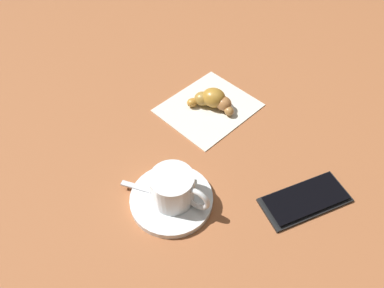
{
  "coord_description": "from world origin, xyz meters",
  "views": [
    {
      "loc": [
        -0.36,
        -0.26,
        0.52
      ],
      "look_at": [
        -0.01,
        0.0,
        0.02
      ],
      "focal_mm": 34.4,
      "sensor_mm": 36.0,
      "label": 1
    }
  ],
  "objects_px": {
    "croissant": "(213,100)",
    "cell_phone": "(305,199)",
    "saucer": "(172,199)",
    "napkin": "(208,107)",
    "sugar_packet": "(173,184)",
    "espresso_cup": "(174,188)",
    "teaspoon": "(169,195)"
  },
  "relations": [
    {
      "from": "teaspoon",
      "to": "cell_phone",
      "type": "bearing_deg",
      "value": -53.18
    },
    {
      "from": "napkin",
      "to": "cell_phone",
      "type": "xyz_separation_m",
      "value": [
        -0.08,
        -0.25,
        0.0
      ]
    },
    {
      "from": "saucer",
      "to": "napkin",
      "type": "height_order",
      "value": "saucer"
    },
    {
      "from": "espresso_cup",
      "to": "sugar_packet",
      "type": "distance_m",
      "value": 0.04
    },
    {
      "from": "espresso_cup",
      "to": "croissant",
      "type": "relative_size",
      "value": 0.97
    },
    {
      "from": "napkin",
      "to": "cell_phone",
      "type": "height_order",
      "value": "cell_phone"
    },
    {
      "from": "saucer",
      "to": "napkin",
      "type": "xyz_separation_m",
      "value": [
        0.22,
        0.08,
        -0.0
      ]
    },
    {
      "from": "saucer",
      "to": "napkin",
      "type": "bearing_deg",
      "value": 20.49
    },
    {
      "from": "espresso_cup",
      "to": "teaspoon",
      "type": "relative_size",
      "value": 0.81
    },
    {
      "from": "sugar_packet",
      "to": "napkin",
      "type": "bearing_deg",
      "value": -109.33
    },
    {
      "from": "saucer",
      "to": "sugar_packet",
      "type": "bearing_deg",
      "value": 32.68
    },
    {
      "from": "saucer",
      "to": "cell_phone",
      "type": "height_order",
      "value": "same"
    },
    {
      "from": "espresso_cup",
      "to": "teaspoon",
      "type": "distance_m",
      "value": 0.03
    },
    {
      "from": "napkin",
      "to": "croissant",
      "type": "height_order",
      "value": "croissant"
    },
    {
      "from": "teaspoon",
      "to": "napkin",
      "type": "relative_size",
      "value": 0.69
    },
    {
      "from": "sugar_packet",
      "to": "napkin",
      "type": "distance_m",
      "value": 0.21
    },
    {
      "from": "saucer",
      "to": "cell_phone",
      "type": "bearing_deg",
      "value": -52.67
    },
    {
      "from": "croissant",
      "to": "cell_phone",
      "type": "distance_m",
      "value": 0.27
    },
    {
      "from": "espresso_cup",
      "to": "teaspoon",
      "type": "height_order",
      "value": "espresso_cup"
    },
    {
      "from": "napkin",
      "to": "teaspoon",
      "type": "bearing_deg",
      "value": -160.71
    },
    {
      "from": "teaspoon",
      "to": "sugar_packet",
      "type": "height_order",
      "value": "teaspoon"
    },
    {
      "from": "saucer",
      "to": "croissant",
      "type": "height_order",
      "value": "croissant"
    },
    {
      "from": "croissant",
      "to": "sugar_packet",
      "type": "bearing_deg",
      "value": -163.0
    },
    {
      "from": "espresso_cup",
      "to": "saucer",
      "type": "bearing_deg",
      "value": 111.94
    },
    {
      "from": "saucer",
      "to": "teaspoon",
      "type": "bearing_deg",
      "value": 103.15
    },
    {
      "from": "napkin",
      "to": "croissant",
      "type": "relative_size",
      "value": 1.73
    },
    {
      "from": "sugar_packet",
      "to": "croissant",
      "type": "bearing_deg",
      "value": -111.38
    },
    {
      "from": "espresso_cup",
      "to": "sugar_packet",
      "type": "height_order",
      "value": "espresso_cup"
    },
    {
      "from": "teaspoon",
      "to": "cell_phone",
      "type": "relative_size",
      "value": 0.78
    },
    {
      "from": "teaspoon",
      "to": "sugar_packet",
      "type": "relative_size",
      "value": 1.72
    },
    {
      "from": "saucer",
      "to": "croissant",
      "type": "relative_size",
      "value": 1.31
    },
    {
      "from": "teaspoon",
      "to": "napkin",
      "type": "distance_m",
      "value": 0.23
    }
  ]
}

